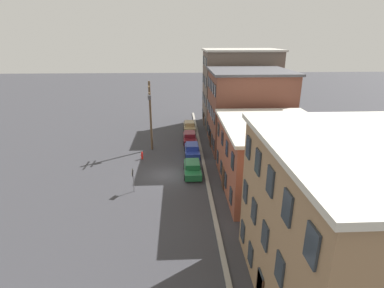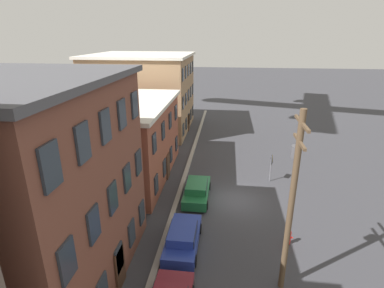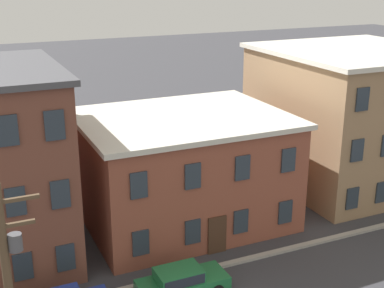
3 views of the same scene
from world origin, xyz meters
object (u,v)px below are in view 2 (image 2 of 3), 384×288
at_px(car_blue, 183,237).
at_px(utility_pole, 292,196).
at_px(car_green, 197,190).
at_px(fire_hydrant, 289,237).
at_px(caution_sign, 271,163).

height_order(car_blue, utility_pole, utility_pole).
bearing_deg(car_green, utility_pole, -147.40).
distance_m(car_blue, fire_hydrant, 6.41).
bearing_deg(car_green, caution_sign, -58.17).
xyz_separation_m(utility_pole, fire_hydrant, (3.36, -0.97, -4.66)).
relative_size(car_blue, utility_pole, 0.48).
xyz_separation_m(car_blue, car_green, (5.76, -0.23, 0.00)).
bearing_deg(fire_hydrant, caution_sign, 0.69).
xyz_separation_m(car_green, utility_pole, (-7.98, -5.10, 4.40)).
distance_m(car_green, caution_sign, 7.09).
bearing_deg(utility_pole, car_blue, 67.42).
bearing_deg(fire_hydrant, utility_pole, 163.88).
xyz_separation_m(caution_sign, utility_pole, (-11.69, 0.87, 3.48)).
bearing_deg(utility_pole, car_green, 32.60).
bearing_deg(utility_pole, caution_sign, -4.27).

